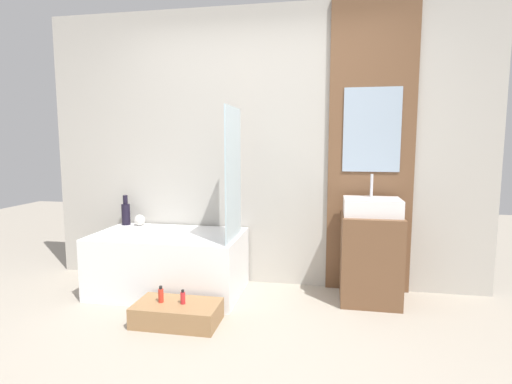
{
  "coord_description": "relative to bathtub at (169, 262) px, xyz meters",
  "views": [
    {
      "loc": [
        0.65,
        -2.16,
        1.35
      ],
      "look_at": [
        0.13,
        0.69,
        1.0
      ],
      "focal_mm": 28.0,
      "sensor_mm": 36.0,
      "label": 1
    }
  ],
  "objects": [
    {
      "name": "ground_plane",
      "position": [
        0.76,
        -1.15,
        -0.27
      ],
      "size": [
        12.0,
        12.0,
        0.0
      ],
      "primitive_type": "plane",
      "color": "#A39989"
    },
    {
      "name": "wall_tiled_back",
      "position": [
        0.76,
        0.43,
        1.03
      ],
      "size": [
        4.2,
        0.06,
        2.6
      ],
      "primitive_type": "cube",
      "color": "#B7B2A8",
      "rests_on": "ground_plane"
    },
    {
      "name": "wall_wood_accent",
      "position": [
        1.77,
        0.38,
        1.04
      ],
      "size": [
        0.75,
        0.04,
        2.6
      ],
      "color": "brown",
      "rests_on": "ground_plane"
    },
    {
      "name": "bathtub",
      "position": [
        0.0,
        0.0,
        0.0
      ],
      "size": [
        1.32,
        0.76,
        0.55
      ],
      "color": "white",
      "rests_on": "ground_plane"
    },
    {
      "name": "glass_shower_screen",
      "position": [
        0.63,
        -0.11,
        0.82
      ],
      "size": [
        0.01,
        0.51,
        1.1
      ],
      "primitive_type": "cube",
      "color": "silver",
      "rests_on": "bathtub"
    },
    {
      "name": "wooden_step_bench",
      "position": [
        0.31,
        -0.6,
        -0.2
      ],
      "size": [
        0.63,
        0.35,
        0.16
      ],
      "primitive_type": "cube",
      "color": "#997047",
      "rests_on": "ground_plane"
    },
    {
      "name": "vanity_cabinet",
      "position": [
        1.77,
        0.12,
        0.1
      ],
      "size": [
        0.49,
        0.48,
        0.75
      ],
      "primitive_type": "cube",
      "color": "brown",
      "rests_on": "ground_plane"
    },
    {
      "name": "sink",
      "position": [
        1.77,
        0.12,
        0.55
      ],
      "size": [
        0.47,
        0.35,
        0.34
      ],
      "color": "white",
      "rests_on": "vanity_cabinet"
    },
    {
      "name": "vase_tall_dark",
      "position": [
        -0.57,
        0.29,
        0.39
      ],
      "size": [
        0.08,
        0.08,
        0.29
      ],
      "color": "black",
      "rests_on": "bathtub"
    },
    {
      "name": "vase_round_light",
      "position": [
        -0.42,
        0.28,
        0.32
      ],
      "size": [
        0.11,
        0.11,
        0.11
      ],
      "primitive_type": "sphere",
      "color": "silver",
      "rests_on": "bathtub"
    },
    {
      "name": "bottle_soap_primary",
      "position": [
        0.18,
        -0.6,
        -0.06
      ],
      "size": [
        0.04,
        0.04,
        0.13
      ],
      "color": "red",
      "rests_on": "wooden_step_bench"
    },
    {
      "name": "bottle_soap_secondary",
      "position": [
        0.36,
        -0.6,
        -0.07
      ],
      "size": [
        0.04,
        0.04,
        0.11
      ],
      "color": "red",
      "rests_on": "wooden_step_bench"
    }
  ]
}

